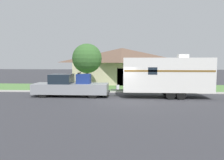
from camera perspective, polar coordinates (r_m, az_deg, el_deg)
The scene contains 8 objects.
ground_plane at distance 16.76m, azimuth 2.00°, elevation -5.22°, with size 120.00×120.00×0.00m, color #38383D.
curb_strip at distance 20.45m, azimuth 2.36°, elevation -3.16°, with size 80.00×0.30×0.14m.
lawn_strip at distance 24.07m, azimuth 2.60°, elevation -2.06°, with size 80.00×7.00×0.03m.
house_across_street at distance 29.75m, azimuth 2.63°, elevation 3.99°, with size 12.83×8.04×4.72m.
pickup_truck at distance 18.67m, azimuth -10.91°, elevation -1.65°, with size 6.33×1.97×2.01m.
travel_trailer at distance 18.24m, azimuth 14.10°, elevation 1.36°, with size 8.05×2.29×3.50m.
mailbox at distance 20.95m, azimuth 4.73°, elevation -0.24°, with size 0.48×0.20×1.39m.
tree_in_yard at distance 23.10m, azimuth -6.53°, elevation 5.60°, with size 3.10×3.10×4.79m.
Camera 1 is at (0.56, -16.48, 2.97)m, focal length 35.00 mm.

